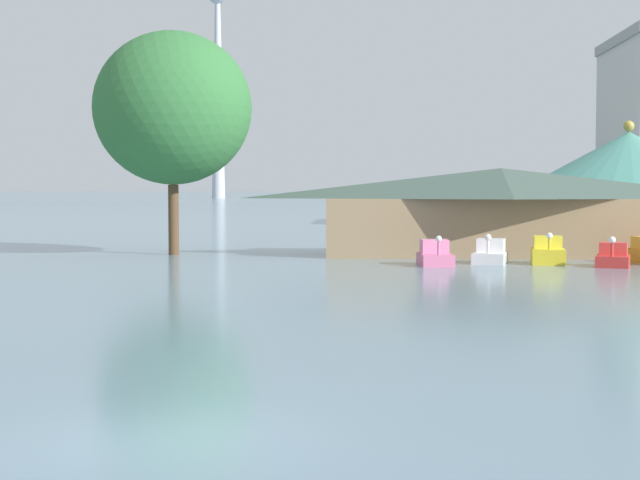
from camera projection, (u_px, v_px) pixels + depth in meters
ground_plane at (160, 439)px, 15.23m from camera, size 2000.00×2000.00×0.00m
pedal_boat_pink at (435, 255)px, 49.28m from camera, size 1.79×2.85×1.55m
pedal_boat_white at (490, 254)px, 50.59m from camera, size 2.18×2.90×1.57m
pedal_boat_yellow at (548, 253)px, 50.09m from camera, size 1.89×2.45×1.66m
pedal_boat_red at (613, 257)px, 48.52m from camera, size 2.20×2.79×1.54m
boathouse at (501, 210)px, 56.41m from camera, size 21.51×7.47×5.03m
green_roof_pavilion at (628, 180)px, 62.78m from camera, size 12.80×12.80×8.20m
shoreline_tree_tall_left at (173, 108)px, 56.63m from camera, size 9.16×9.16×12.94m
distant_broadcast_tower at (218, 27)px, 350.09m from camera, size 7.47×7.47×151.69m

